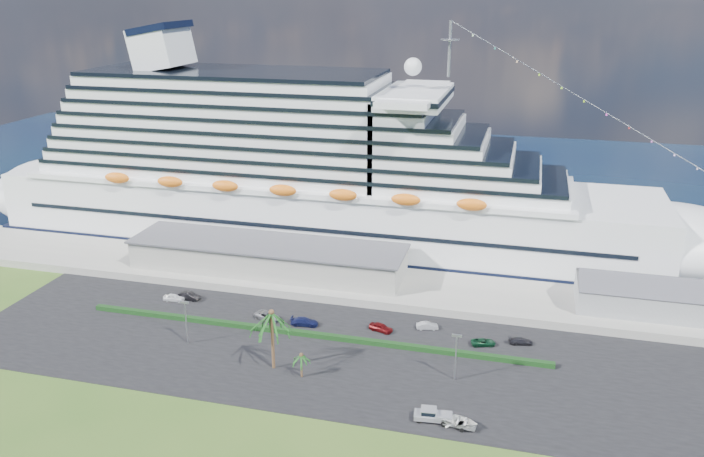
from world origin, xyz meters
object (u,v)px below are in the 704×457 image
(pickup_truck, at_px, (433,415))
(boat_trailer, at_px, (460,421))
(parked_car_3, at_px, (304,322))
(cruise_ship, at_px, (315,178))

(pickup_truck, height_order, boat_trailer, pickup_truck)
(parked_car_3, distance_m, pickup_truck, 36.98)
(cruise_ship, height_order, pickup_truck, cruise_ship)
(parked_car_3, height_order, pickup_truck, pickup_truck)
(parked_car_3, distance_m, boat_trailer, 40.59)
(cruise_ship, relative_size, boat_trailer, 31.63)
(boat_trailer, bearing_deg, pickup_truck, 170.52)
(cruise_ship, xyz_separation_m, parked_car_3, (11.67, -44.09, -15.81))
(cruise_ship, distance_m, parked_car_3, 48.27)
(pickup_truck, bearing_deg, boat_trailer, -9.48)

